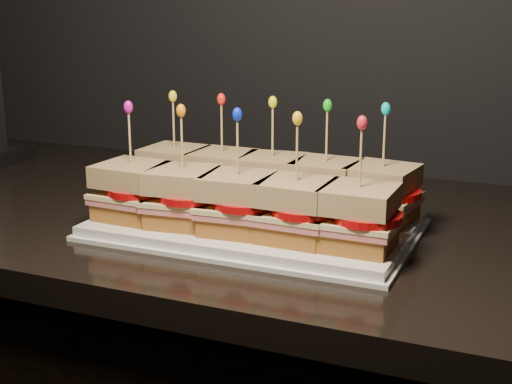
% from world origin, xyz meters
% --- Properties ---
extents(granite_slab, '(2.59, 0.64, 0.04)m').
position_xyz_m(granite_slab, '(0.45, 1.69, 0.90)').
color(granite_slab, black).
rests_on(granite_slab, cabinet).
extents(platter, '(0.41, 0.25, 0.02)m').
position_xyz_m(platter, '(0.50, 1.61, 0.93)').
color(platter, white).
rests_on(platter, granite_slab).
extents(platter_rim, '(0.42, 0.26, 0.01)m').
position_xyz_m(platter_rim, '(0.50, 1.61, 0.92)').
color(platter_rim, white).
rests_on(platter_rim, granite_slab).
extents(sandwich_0_bread_bot, '(0.08, 0.08, 0.02)m').
position_xyz_m(sandwich_0_bread_bot, '(0.35, 1.67, 0.95)').
color(sandwich_0_bread_bot, brown).
rests_on(sandwich_0_bread_bot, platter).
extents(sandwich_0_ham, '(0.09, 0.09, 0.01)m').
position_xyz_m(sandwich_0_ham, '(0.35, 1.67, 0.96)').
color(sandwich_0_ham, '#CD6061').
rests_on(sandwich_0_ham, sandwich_0_bread_bot).
extents(sandwich_0_cheese, '(0.09, 0.09, 0.01)m').
position_xyz_m(sandwich_0_cheese, '(0.35, 1.67, 0.97)').
color(sandwich_0_cheese, '#F0D792').
rests_on(sandwich_0_cheese, sandwich_0_ham).
extents(sandwich_0_tomato, '(0.08, 0.08, 0.01)m').
position_xyz_m(sandwich_0_tomato, '(0.36, 1.66, 0.98)').
color(sandwich_0_tomato, '#B4090B').
rests_on(sandwich_0_tomato, sandwich_0_cheese).
extents(sandwich_0_bread_top, '(0.09, 0.09, 0.03)m').
position_xyz_m(sandwich_0_bread_top, '(0.35, 1.67, 1.00)').
color(sandwich_0_bread_top, brown).
rests_on(sandwich_0_bread_top, sandwich_0_tomato).
extents(sandwich_0_pick, '(0.00, 0.00, 0.09)m').
position_xyz_m(sandwich_0_pick, '(0.35, 1.67, 1.04)').
color(sandwich_0_pick, tan).
rests_on(sandwich_0_pick, sandwich_0_bread_top).
extents(sandwich_0_frill, '(0.01, 0.01, 0.02)m').
position_xyz_m(sandwich_0_frill, '(0.35, 1.67, 1.09)').
color(sandwich_0_frill, yellow).
rests_on(sandwich_0_frill, sandwich_0_pick).
extents(sandwich_1_bread_bot, '(0.08, 0.08, 0.02)m').
position_xyz_m(sandwich_1_bread_bot, '(0.43, 1.67, 0.95)').
color(sandwich_1_bread_bot, brown).
rests_on(sandwich_1_bread_bot, platter).
extents(sandwich_1_ham, '(0.09, 0.09, 0.01)m').
position_xyz_m(sandwich_1_ham, '(0.43, 1.67, 0.96)').
color(sandwich_1_ham, '#CD6061').
rests_on(sandwich_1_ham, sandwich_1_bread_bot).
extents(sandwich_1_cheese, '(0.09, 0.09, 0.01)m').
position_xyz_m(sandwich_1_cheese, '(0.43, 1.67, 0.97)').
color(sandwich_1_cheese, '#F0D792').
rests_on(sandwich_1_cheese, sandwich_1_ham).
extents(sandwich_1_tomato, '(0.08, 0.08, 0.01)m').
position_xyz_m(sandwich_1_tomato, '(0.44, 1.66, 0.98)').
color(sandwich_1_tomato, '#B4090B').
rests_on(sandwich_1_tomato, sandwich_1_cheese).
extents(sandwich_1_bread_top, '(0.08, 0.08, 0.03)m').
position_xyz_m(sandwich_1_bread_top, '(0.43, 1.67, 1.00)').
color(sandwich_1_bread_top, brown).
rests_on(sandwich_1_bread_top, sandwich_1_tomato).
extents(sandwich_1_pick, '(0.00, 0.00, 0.09)m').
position_xyz_m(sandwich_1_pick, '(0.43, 1.67, 1.04)').
color(sandwich_1_pick, tan).
rests_on(sandwich_1_pick, sandwich_1_bread_top).
extents(sandwich_1_frill, '(0.01, 0.01, 0.02)m').
position_xyz_m(sandwich_1_frill, '(0.43, 1.67, 1.09)').
color(sandwich_1_frill, red).
rests_on(sandwich_1_frill, sandwich_1_pick).
extents(sandwich_2_bread_bot, '(0.09, 0.09, 0.02)m').
position_xyz_m(sandwich_2_bread_bot, '(0.50, 1.67, 0.95)').
color(sandwich_2_bread_bot, brown).
rests_on(sandwich_2_bread_bot, platter).
extents(sandwich_2_ham, '(0.10, 0.10, 0.01)m').
position_xyz_m(sandwich_2_ham, '(0.50, 1.67, 0.96)').
color(sandwich_2_ham, '#CD6061').
rests_on(sandwich_2_ham, sandwich_2_bread_bot).
extents(sandwich_2_cheese, '(0.10, 0.10, 0.01)m').
position_xyz_m(sandwich_2_cheese, '(0.50, 1.67, 0.97)').
color(sandwich_2_cheese, '#F0D792').
rests_on(sandwich_2_cheese, sandwich_2_ham).
extents(sandwich_2_tomato, '(0.08, 0.08, 0.01)m').
position_xyz_m(sandwich_2_tomato, '(0.52, 1.66, 0.98)').
color(sandwich_2_tomato, '#B4090B').
rests_on(sandwich_2_tomato, sandwich_2_cheese).
extents(sandwich_2_bread_top, '(0.09, 0.09, 0.03)m').
position_xyz_m(sandwich_2_bread_top, '(0.50, 1.67, 1.00)').
color(sandwich_2_bread_top, brown).
rests_on(sandwich_2_bread_top, sandwich_2_tomato).
extents(sandwich_2_pick, '(0.00, 0.00, 0.09)m').
position_xyz_m(sandwich_2_pick, '(0.50, 1.67, 1.04)').
color(sandwich_2_pick, tan).
rests_on(sandwich_2_pick, sandwich_2_bread_top).
extents(sandwich_2_frill, '(0.01, 0.01, 0.02)m').
position_xyz_m(sandwich_2_frill, '(0.50, 1.67, 1.09)').
color(sandwich_2_frill, yellow).
rests_on(sandwich_2_frill, sandwich_2_pick).
extents(sandwich_3_bread_bot, '(0.08, 0.08, 0.02)m').
position_xyz_m(sandwich_3_bread_bot, '(0.58, 1.67, 0.95)').
color(sandwich_3_bread_bot, brown).
rests_on(sandwich_3_bread_bot, platter).
extents(sandwich_3_ham, '(0.09, 0.09, 0.01)m').
position_xyz_m(sandwich_3_ham, '(0.58, 1.67, 0.96)').
color(sandwich_3_ham, '#CD6061').
rests_on(sandwich_3_ham, sandwich_3_bread_bot).
extents(sandwich_3_cheese, '(0.09, 0.09, 0.01)m').
position_xyz_m(sandwich_3_cheese, '(0.58, 1.67, 0.97)').
color(sandwich_3_cheese, '#F0D792').
rests_on(sandwich_3_cheese, sandwich_3_ham).
extents(sandwich_3_tomato, '(0.08, 0.08, 0.01)m').
position_xyz_m(sandwich_3_tomato, '(0.59, 1.66, 0.98)').
color(sandwich_3_tomato, '#B4090B').
rests_on(sandwich_3_tomato, sandwich_3_cheese).
extents(sandwich_3_bread_top, '(0.09, 0.09, 0.03)m').
position_xyz_m(sandwich_3_bread_top, '(0.58, 1.67, 1.00)').
color(sandwich_3_bread_top, brown).
rests_on(sandwich_3_bread_top, sandwich_3_tomato).
extents(sandwich_3_pick, '(0.00, 0.00, 0.09)m').
position_xyz_m(sandwich_3_pick, '(0.58, 1.67, 1.04)').
color(sandwich_3_pick, tan).
rests_on(sandwich_3_pick, sandwich_3_bread_top).
extents(sandwich_3_frill, '(0.01, 0.01, 0.02)m').
position_xyz_m(sandwich_3_frill, '(0.58, 1.67, 1.09)').
color(sandwich_3_frill, green).
rests_on(sandwich_3_frill, sandwich_3_pick).
extents(sandwich_4_bread_bot, '(0.09, 0.09, 0.02)m').
position_xyz_m(sandwich_4_bread_bot, '(0.66, 1.67, 0.95)').
color(sandwich_4_bread_bot, brown).
rests_on(sandwich_4_bread_bot, platter).
extents(sandwich_4_ham, '(0.10, 0.10, 0.01)m').
position_xyz_m(sandwich_4_ham, '(0.66, 1.67, 0.96)').
color(sandwich_4_ham, '#CD6061').
rests_on(sandwich_4_ham, sandwich_4_bread_bot).
extents(sandwich_4_cheese, '(0.10, 0.10, 0.01)m').
position_xyz_m(sandwich_4_cheese, '(0.66, 1.67, 0.97)').
color(sandwich_4_cheese, '#F0D792').
rests_on(sandwich_4_cheese, sandwich_4_ham).
extents(sandwich_4_tomato, '(0.08, 0.08, 0.01)m').
position_xyz_m(sandwich_4_tomato, '(0.67, 1.66, 0.98)').
color(sandwich_4_tomato, '#B4090B').
rests_on(sandwich_4_tomato, sandwich_4_cheese).
extents(sandwich_4_bread_top, '(0.09, 0.09, 0.03)m').
position_xyz_m(sandwich_4_bread_top, '(0.66, 1.67, 1.00)').
color(sandwich_4_bread_top, brown).
rests_on(sandwich_4_bread_top, sandwich_4_tomato).
extents(sandwich_4_pick, '(0.00, 0.00, 0.09)m').
position_xyz_m(sandwich_4_pick, '(0.66, 1.67, 1.04)').
color(sandwich_4_pick, tan).
rests_on(sandwich_4_pick, sandwich_4_bread_top).
extents(sandwich_4_frill, '(0.01, 0.01, 0.02)m').
position_xyz_m(sandwich_4_frill, '(0.66, 1.67, 1.09)').
color(sandwich_4_frill, '#06BDB2').
rests_on(sandwich_4_frill, sandwich_4_pick).
extents(sandwich_5_bread_bot, '(0.09, 0.09, 0.02)m').
position_xyz_m(sandwich_5_bread_bot, '(0.35, 1.55, 0.95)').
color(sandwich_5_bread_bot, brown).
rests_on(sandwich_5_bread_bot, platter).
extents(sandwich_5_ham, '(0.09, 0.09, 0.01)m').
position_xyz_m(sandwich_5_ham, '(0.35, 1.55, 0.96)').
color(sandwich_5_ham, '#CD6061').
rests_on(sandwich_5_ham, sandwich_5_bread_bot).
extents(sandwich_5_cheese, '(0.10, 0.09, 0.01)m').
position_xyz_m(sandwich_5_cheese, '(0.35, 1.55, 0.97)').
color(sandwich_5_cheese, '#F0D792').
rests_on(sandwich_5_cheese, sandwich_5_ham).
extents(sandwich_5_tomato, '(0.08, 0.08, 0.01)m').
position_xyz_m(sandwich_5_tomato, '(0.36, 1.55, 0.98)').
color(sandwich_5_tomato, '#B4090B').
rests_on(sandwich_5_tomato, sandwich_5_cheese).
extents(sandwich_5_bread_top, '(0.09, 0.09, 0.03)m').
position_xyz_m(sandwich_5_bread_top, '(0.35, 1.55, 1.00)').
color(sandwich_5_bread_top, brown).
rests_on(sandwich_5_bread_top, sandwich_5_tomato).
extents(sandwich_5_pick, '(0.00, 0.00, 0.09)m').
position_xyz_m(sandwich_5_pick, '(0.35, 1.55, 1.04)').
color(sandwich_5_pick, tan).
rests_on(sandwich_5_pick, sandwich_5_bread_top).
extents(sandwich_5_frill, '(0.01, 0.01, 0.02)m').
position_xyz_m(sandwich_5_frill, '(0.35, 1.55, 1.09)').
color(sandwich_5_frill, '#CB1094').
rests_on(sandwich_5_frill, sandwich_5_pick).
extents(sandwich_6_bread_bot, '(0.09, 0.09, 0.02)m').
position_xyz_m(sandwich_6_bread_bot, '(0.43, 1.55, 0.95)').
color(sandwich_6_bread_bot, brown).
rests_on(sandwich_6_bread_bot, platter).
extents(sandwich_6_ham, '(0.10, 0.10, 0.01)m').
position_xyz_m(sandwich_6_ham, '(0.43, 1.55, 0.96)').
color(sandwich_6_ham, '#CD6061').
rests_on(sandwich_6_ham, sandwich_6_bread_bot).
extents(sandwich_6_cheese, '(0.10, 0.10, 0.01)m').
position_xyz_m(sandwich_6_cheese, '(0.43, 1.55, 0.97)').
color(sandwich_6_cheese, '#F0D792').
rests_on(sandwich_6_cheese, sandwich_6_ham).
extents(sandwich_6_tomato, '(0.08, 0.08, 0.01)m').
position_xyz_m(sandwich_6_tomato, '(0.44, 1.55, 0.98)').
color(sandwich_6_tomato, '#B4090B').
rests_on(sandwich_6_tomato, sandwich_6_cheese).
extents(sandwich_6_bread_top, '(0.09, 0.09, 0.03)m').
position_xyz_m(sandwich_6_bread_top, '(0.43, 1.55, 1.00)').
color(sandwich_6_bread_top, brown).
rests_on(sandwich_6_bread_top, sandwich_6_tomato).
extents(sandwich_6_pick, '(0.00, 0.00, 0.09)m').
position_xyz_m(sandwich_6_pick, '(0.43, 1.55, 1.04)').
color(sandwich_6_pick, tan).
rests_on(sandwich_6_pick, sandwich_6_bread_top).
extents(sandwich_6_frill, '(0.01, 0.01, 0.02)m').
position_xyz_m(sandwich_6_frill, '(0.43, 1.55, 1.09)').
color(sandwich_6_frill, orange).
rests_on(sandwich_6_frill, sandwich_6_pick).
extents(sandwich_7_bread_bot, '(0.09, 0.09, 0.02)m').
position_xyz_m(sandwich_7_bread_bot, '(0.50, 1.55, 0.95)').
color(sandwich_7_bread_bot, brown).
rests_on(sandwich_7_bread_bot, platter).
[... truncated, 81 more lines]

